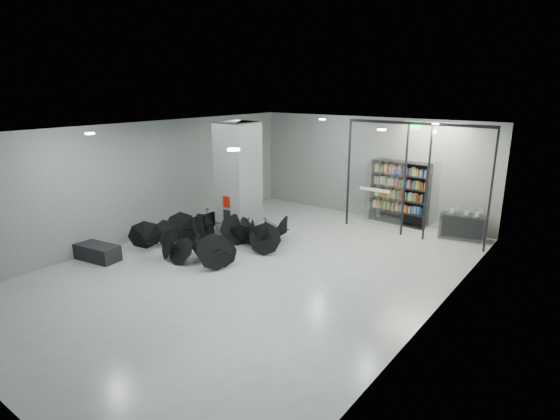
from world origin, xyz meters
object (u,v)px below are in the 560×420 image
Objects in this scene: shop_counter at (462,227)px; umbrella_cluster at (218,240)px; column at (238,180)px; bench at (96,252)px; bookshelf at (399,193)px.

shop_counter is 0.31× the size of umbrella_cluster.
column is 7.93m from shop_counter.
bookshelf reaches higher than bench.
umbrella_cluster is at bearing -147.33° from shop_counter.
umbrella_cluster is at bearing -74.88° from column.
shop_counter is at bearing 34.07° from column.
bench is 3.74m from umbrella_cluster.
umbrella_cluster reaches higher than shop_counter.
bookshelf is 7.20m from umbrella_cluster.
column is 5.11m from bench.
bench is 0.62× the size of bookshelf.
bench is at bearing -144.71° from shop_counter.
bench is (-1.90, -4.41, -1.76)m from column.
bookshelf is (5.84, 9.16, 0.97)m from bench.
shop_counter is (8.34, 8.77, 0.20)m from bench.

